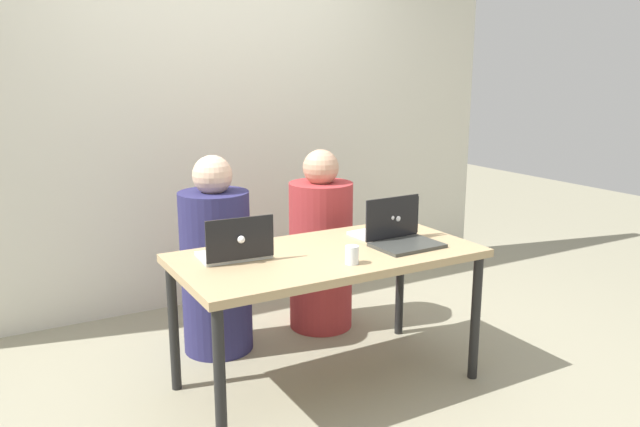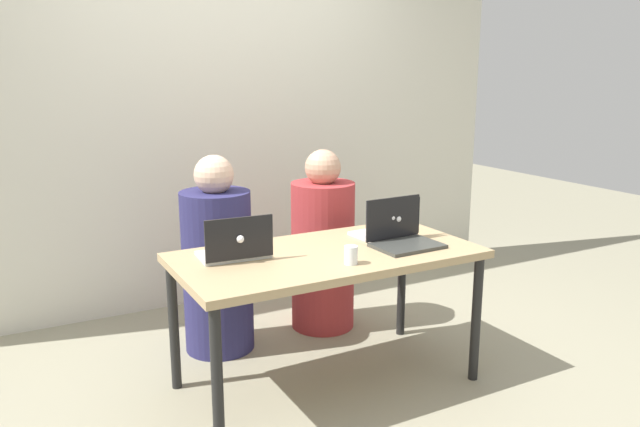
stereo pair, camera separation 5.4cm
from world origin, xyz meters
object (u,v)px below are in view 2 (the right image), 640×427
object	(u,v)px
person_on_right	(323,250)
laptop_back_left	(235,249)
laptop_front_right	(402,236)
water_glass_center	(351,256)
laptop_back_right	(387,228)
person_on_left	(217,265)

from	to	relation	value
person_on_right	laptop_back_left	distance (m)	1.00
person_on_right	laptop_front_right	world-z (taller)	person_on_right
laptop_front_right	water_glass_center	size ratio (longest dim) A/B	3.99
person_on_right	laptop_back_right	xyz separation A→B (m)	(0.08, -0.58, 0.26)
laptop_back_left	water_glass_center	xyz separation A→B (m)	(0.44, -0.34, -0.01)
person_on_right	laptop_back_left	xyz separation A→B (m)	(-0.79, -0.57, 0.26)
person_on_left	laptop_back_right	world-z (taller)	person_on_left
person_on_left	person_on_right	size ratio (longest dim) A/B	1.01
person_on_right	water_glass_center	world-z (taller)	person_on_right
laptop_back_left	person_on_right	bearing A→B (deg)	-140.57
person_on_left	laptop_back_right	xyz separation A→B (m)	(0.77, -0.58, 0.26)
laptop_back_left	laptop_front_right	size ratio (longest dim) A/B	0.99
laptop_back_left	laptop_front_right	distance (m)	0.86
person_on_left	water_glass_center	xyz separation A→B (m)	(0.34, -0.90, 0.25)
person_on_right	water_glass_center	size ratio (longest dim) A/B	13.11
person_on_right	laptop_back_right	world-z (taller)	person_on_right
person_on_left	laptop_front_right	distance (m)	1.09
person_on_left	laptop_back_left	distance (m)	0.63
person_on_left	laptop_back_right	bearing A→B (deg)	142.91
laptop_back_left	laptop_back_right	xyz separation A→B (m)	(0.87, -0.02, 0.00)
person_on_left	laptop_front_right	bearing A→B (deg)	134.39
person_on_left	laptop_back_left	bearing A→B (deg)	80.22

